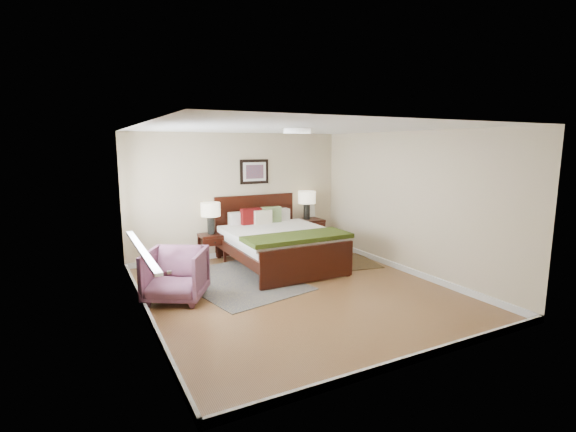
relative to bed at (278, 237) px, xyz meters
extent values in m
plane|color=brown|center=(-0.35, -1.38, -0.56)|extent=(5.00, 5.00, 0.00)
cube|color=#C2AC8C|center=(-0.35, 1.12, 0.69)|extent=(4.50, 0.04, 2.50)
cube|color=#C2AC8C|center=(-0.35, -3.88, 0.69)|extent=(4.50, 0.04, 2.50)
cube|color=#C2AC8C|center=(-2.60, -1.38, 0.69)|extent=(0.04, 5.00, 2.50)
cube|color=#C2AC8C|center=(1.90, -1.38, 0.69)|extent=(0.04, 5.00, 2.50)
cube|color=white|center=(-0.35, -1.38, 1.94)|extent=(4.50, 5.00, 0.02)
cube|color=silver|center=(-2.58, -0.68, 0.84)|extent=(0.02, 2.72, 1.32)
cube|color=silver|center=(-2.56, -0.68, 0.84)|extent=(0.01, 2.60, 1.20)
cube|color=silver|center=(-2.53, -0.68, 0.21)|extent=(0.10, 2.72, 0.04)
cube|color=silver|center=(-2.58, -3.13, 0.53)|extent=(0.01, 1.00, 2.18)
cube|color=brown|center=(-2.57, -3.13, 0.49)|extent=(0.01, 0.90, 2.10)
cylinder|color=#999999|center=(-2.55, -2.75, 0.44)|extent=(0.04, 0.04, 0.04)
cylinder|color=white|center=(-0.35, -1.38, 1.90)|extent=(0.40, 0.40, 0.07)
cylinder|color=beige|center=(-0.35, -1.38, 1.93)|extent=(0.44, 0.44, 0.01)
cube|color=black|center=(0.00, 1.08, 0.07)|extent=(1.74, 0.06, 1.22)
cube|color=black|center=(0.00, -1.13, -0.24)|extent=(1.74, 0.06, 0.61)
cube|color=black|center=(-0.83, -0.03, -0.21)|extent=(0.06, 2.19, 0.20)
cube|color=black|center=(0.83, -0.03, -0.21)|extent=(0.06, 2.19, 0.20)
cube|color=silver|center=(0.00, -0.03, -0.07)|extent=(1.64, 2.17, 0.24)
cube|color=silver|center=(0.00, -0.13, 0.09)|extent=(1.82, 1.94, 0.11)
cube|color=#303E12|center=(0.00, -0.77, 0.15)|extent=(1.86, 0.70, 0.08)
cube|color=silver|center=(-0.38, 0.84, 0.24)|extent=(0.54, 0.18, 0.28)
cube|color=silver|center=(0.38, 0.84, 0.24)|extent=(0.54, 0.18, 0.28)
cube|color=#530909|center=(-0.24, 0.72, 0.29)|extent=(0.42, 0.17, 0.35)
cube|color=#627845|center=(0.20, 0.72, 0.29)|extent=(0.42, 0.16, 0.35)
cube|color=beige|center=(-0.02, 0.64, 0.27)|extent=(0.37, 0.13, 0.30)
cube|color=black|center=(0.00, 1.09, 1.16)|extent=(0.62, 0.03, 0.50)
cube|color=silver|center=(0.00, 1.07, 1.16)|extent=(0.50, 0.01, 0.38)
cube|color=#A52D23|center=(0.00, 1.06, 1.16)|extent=(0.38, 0.01, 0.28)
cube|color=black|center=(-1.01, 0.89, -0.04)|extent=(0.46, 0.42, 0.05)
cube|color=black|center=(-1.21, 0.71, -0.31)|extent=(0.05, 0.05, 0.50)
cube|color=black|center=(-0.81, 0.71, -0.31)|extent=(0.05, 0.05, 0.50)
cube|color=black|center=(-1.21, 1.06, -0.31)|extent=(0.05, 0.05, 0.50)
cube|color=black|center=(-0.81, 1.06, -0.31)|extent=(0.05, 0.05, 0.50)
cube|color=black|center=(-1.01, 0.69, -0.14)|extent=(0.40, 0.03, 0.14)
cube|color=black|center=(1.14, 0.89, 0.08)|extent=(0.67, 0.50, 0.05)
cube|color=black|center=(0.83, 0.67, -0.25)|extent=(0.05, 0.05, 0.62)
cube|color=black|center=(1.44, 0.67, -0.25)|extent=(0.05, 0.05, 0.62)
cube|color=black|center=(0.83, 1.11, -0.25)|extent=(0.05, 0.05, 0.62)
cube|color=black|center=(1.44, 1.11, -0.25)|extent=(0.05, 0.05, 0.62)
cube|color=black|center=(1.14, 0.65, -0.02)|extent=(0.61, 0.03, 0.14)
cube|color=black|center=(1.14, 0.89, -0.42)|extent=(0.61, 0.44, 0.03)
cube|color=black|center=(1.14, 0.89, -0.39)|extent=(0.25, 0.31, 0.03)
cube|color=black|center=(1.14, 0.89, -0.36)|extent=(0.25, 0.31, 0.03)
cube|color=black|center=(1.14, 0.89, -0.32)|extent=(0.25, 0.31, 0.03)
cube|color=black|center=(1.14, 0.89, -0.29)|extent=(0.25, 0.31, 0.03)
cube|color=black|center=(1.14, 0.89, -0.25)|extent=(0.25, 0.31, 0.03)
cylinder|color=black|center=(-1.01, 0.89, 0.15)|extent=(0.14, 0.14, 0.32)
cylinder|color=black|center=(-1.01, 0.89, 0.33)|extent=(0.02, 0.02, 0.06)
cylinder|color=beige|center=(-1.01, 0.89, 0.47)|extent=(0.37, 0.37, 0.26)
cylinder|color=black|center=(1.14, 0.89, 0.27)|extent=(0.14, 0.14, 0.32)
cylinder|color=black|center=(1.14, 0.89, 0.45)|extent=(0.02, 0.02, 0.06)
cylinder|color=beige|center=(1.14, 0.89, 0.59)|extent=(0.37, 0.37, 0.26)
imported|color=brown|center=(-2.10, -0.89, -0.18)|extent=(1.13, 1.14, 0.77)
cube|color=#0C173E|center=(-1.01, -0.53, -0.56)|extent=(2.03, 2.54, 0.01)
cube|color=black|center=(1.45, -0.42, -0.56)|extent=(0.94, 1.23, 0.01)
camera|label=1|loc=(-3.34, -6.85, 1.69)|focal=26.00mm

